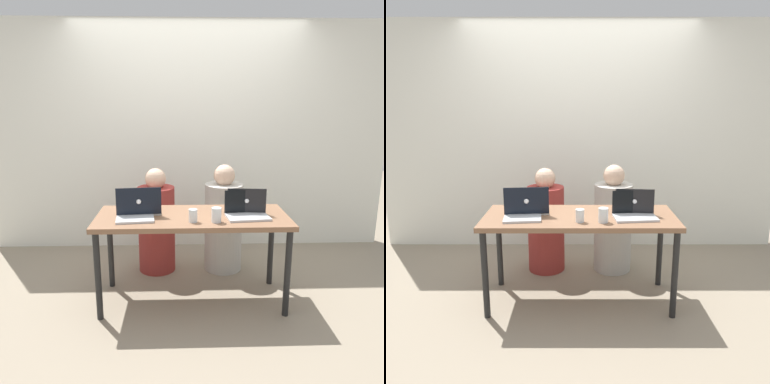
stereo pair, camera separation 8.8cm
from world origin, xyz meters
TOP-DOWN VIEW (x-y plane):
  - ground_plane at (0.00, 0.00)m, footprint 12.00×12.00m
  - back_wall at (0.00, 1.32)m, footprint 4.50×0.10m
  - desk at (0.00, 0.00)m, footprint 1.56×0.64m
  - person_on_left at (-0.33, 0.62)m, footprint 0.36×0.36m
  - person_on_right at (0.33, 0.62)m, footprint 0.47×0.47m
  - laptop_back_left at (-0.44, 0.06)m, footprint 0.38×0.29m
  - laptop_back_right at (0.45, 0.08)m, footprint 0.33×0.27m
  - laptop_front_left at (-0.45, -0.06)m, footprint 0.31×0.26m
  - laptop_front_right at (0.43, -0.06)m, footprint 0.35×0.26m
  - water_glass_center at (0.00, -0.17)m, footprint 0.07×0.07m
  - water_glass_right at (0.18, -0.18)m, footprint 0.08×0.08m

SIDE VIEW (x-z plane):
  - ground_plane at x=0.00m, z-range 0.00..0.00m
  - person_on_left at x=-0.33m, z-range -0.06..0.98m
  - person_on_right at x=0.33m, z-range -0.06..1.01m
  - desk at x=0.00m, z-range 0.30..1.05m
  - water_glass_center at x=0.00m, z-range 0.75..0.85m
  - laptop_front_right at x=0.43m, z-range 0.70..0.90m
  - laptop_front_left at x=-0.45m, z-range 0.69..0.91m
  - laptop_back_right at x=0.45m, z-range 0.69..0.91m
  - water_glass_right at x=0.18m, z-range 0.75..0.86m
  - laptop_back_left at x=-0.44m, z-range 0.69..0.92m
  - back_wall at x=0.00m, z-range 0.00..2.51m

